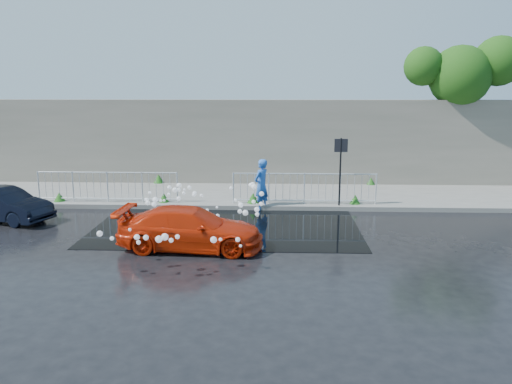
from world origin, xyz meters
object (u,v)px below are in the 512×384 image
sign_post (341,161)px  red_car (191,229)px  person (261,185)px  dark_car (4,205)px

sign_post → red_car: (-4.45, -4.37, -1.17)m
sign_post → person: (-2.70, -0.10, -0.83)m
red_car → dark_car: 6.87m
person → red_car: bearing=11.4°
sign_post → dark_car: 11.07m
red_car → person: bearing=-18.5°
dark_car → person: 8.34m
sign_post → red_car: size_ratio=0.65×
sign_post → person: 2.83m
person → dark_car: bearing=-44.1°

